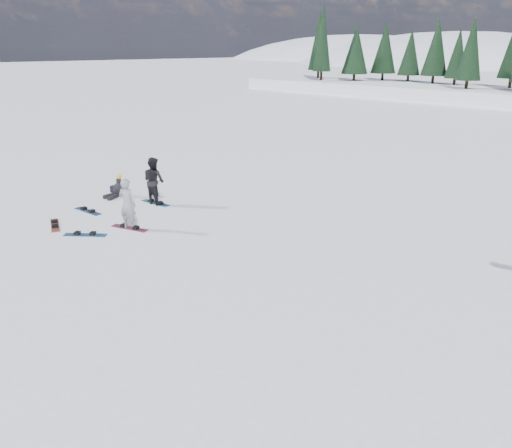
% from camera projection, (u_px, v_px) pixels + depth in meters
% --- Properties ---
extents(ground, '(420.00, 420.00, 0.00)m').
position_uv_depth(ground, '(130.00, 241.00, 17.06)').
color(ground, white).
rests_on(ground, ground).
extents(snowboarder_woman, '(0.80, 0.67, 2.03)m').
position_uv_depth(snowboarder_woman, '(127.00, 204.00, 17.89)').
color(snowboarder_woman, '#98999D').
rests_on(snowboarder_woman, ground).
extents(snowboarder_man, '(1.05, 0.86, 1.98)m').
position_uv_depth(snowboarder_man, '(154.00, 181.00, 20.77)').
color(snowboarder_man, black).
rests_on(snowboarder_man, ground).
extents(seated_rider, '(0.70, 1.05, 0.83)m').
position_uv_depth(seated_rider, '(118.00, 190.00, 21.95)').
color(seated_rider, black).
rests_on(seated_rider, ground).
extents(gear_bag, '(0.51, 0.41, 0.30)m').
position_uv_depth(gear_bag, '(116.00, 189.00, 22.64)').
color(gear_bag, black).
rests_on(gear_bag, ground).
extents(snowboard_woman, '(1.50, 0.78, 0.03)m').
position_uv_depth(snowboard_woman, '(130.00, 228.00, 18.20)').
color(snowboard_woman, maroon).
rests_on(snowboard_woman, ground).
extents(snowboard_man, '(1.53, 0.52, 0.03)m').
position_uv_depth(snowboard_man, '(155.00, 203.00, 21.10)').
color(snowboard_man, '#19628B').
rests_on(snowboard_man, ground).
extents(snowboard_loose_b, '(1.50, 0.80, 0.03)m').
position_uv_depth(snowboard_loose_b, '(55.00, 225.00, 18.49)').
color(snowboard_loose_b, '#973820').
rests_on(snowboard_loose_b, ground).
extents(snowboard_loose_a, '(1.30, 1.22, 0.03)m').
position_uv_depth(snowboard_loose_a, '(85.00, 235.00, 17.55)').
color(snowboard_loose_a, '#1A5992').
rests_on(snowboard_loose_a, ground).
extents(snowboard_loose_c, '(1.52, 0.46, 0.03)m').
position_uv_depth(snowboard_loose_c, '(88.00, 211.00, 20.06)').
color(snowboard_loose_c, navy).
rests_on(snowboard_loose_c, ground).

